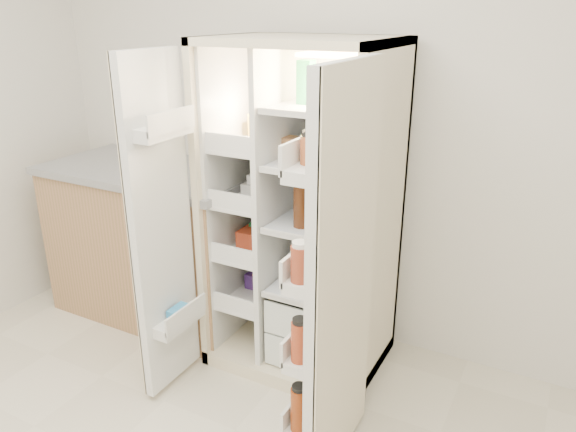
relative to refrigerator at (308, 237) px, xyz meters
The scene contains 5 objects.
wall_back 0.70m from the refrigerator, 91.95° to the left, with size 4.00×0.02×2.70m, color silver.
refrigerator is the anchor object (origin of this frame).
freezer_door 0.81m from the refrigerator, 130.39° to the right, with size 0.15×0.40×1.72m.
fridge_door 0.85m from the refrigerator, 56.14° to the right, with size 0.17×0.58×1.72m.
kitchen_counter 1.11m from the refrigerator, behind, with size 1.38×0.73×1.00m.
Camera 1 is at (1.22, -0.85, 1.92)m, focal length 34.00 mm.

